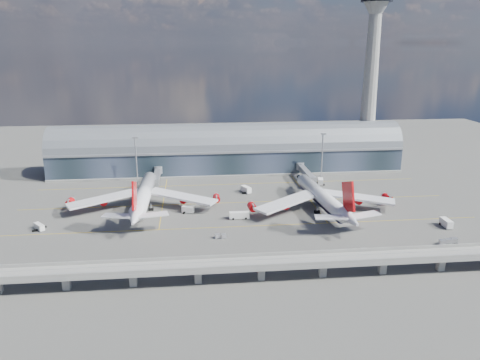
{
  "coord_description": "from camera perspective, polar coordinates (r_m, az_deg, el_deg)",
  "views": [
    {
      "loc": [
        -20.67,
        -187.68,
        72.41
      ],
      "look_at": [
        0.07,
        10.0,
        14.0
      ],
      "focal_mm": 35.0,
      "sensor_mm": 36.0,
      "label": 1
    }
  ],
  "objects": [
    {
      "name": "jet_bridge_right",
      "position": [
        255.46,
        7.98,
        0.96
      ],
      "size": [
        4.4,
        32.0,
        7.25
      ],
      "color": "gray",
      "rests_on": "ground"
    },
    {
      "name": "service_truck_0",
      "position": [
        205.65,
        -23.28,
        -5.25
      ],
      "size": [
        5.44,
        6.02,
        2.54
      ],
      "rotation": [
        0.0,
        0.0,
        0.69
      ],
      "color": "silver",
      "rests_on": "ground"
    },
    {
      "name": "control_tower",
      "position": [
        291.32,
        15.63,
        11.7
      ],
      "size": [
        19.0,
        19.0,
        103.0
      ],
      "color": "gray",
      "rests_on": "ground"
    },
    {
      "name": "cargo_train_0",
      "position": [
        181.54,
        -2.39,
        -6.86
      ],
      "size": [
        4.87,
        2.38,
        1.59
      ],
      "rotation": [
        0.0,
        0.0,
        1.77
      ],
      "color": "gray",
      "rests_on": "ground"
    },
    {
      "name": "floodlight_mast_left",
      "position": [
        251.41,
        -12.53,
        2.46
      ],
      "size": [
        3.0,
        0.7,
        25.7
      ],
      "color": "gray",
      "rests_on": "ground"
    },
    {
      "name": "airliner_left",
      "position": [
        214.39,
        -11.7,
        -1.93
      ],
      "size": [
        69.11,
        72.56,
        22.16
      ],
      "rotation": [
        0.0,
        0.0,
        -0.02
      ],
      "color": "white",
      "rests_on": "ground"
    },
    {
      "name": "service_truck_1",
      "position": [
        208.56,
        -6.36,
        -3.6
      ],
      "size": [
        5.73,
        3.95,
        3.04
      ],
      "rotation": [
        0.0,
        0.0,
        1.25
      ],
      "color": "silver",
      "rests_on": "ground"
    },
    {
      "name": "airliner_right",
      "position": [
        211.54,
        10.08,
        -2.24
      ],
      "size": [
        67.67,
        70.75,
        22.43
      ],
      "rotation": [
        0.0,
        0.0,
        0.09
      ],
      "color": "white",
      "rests_on": "ground"
    },
    {
      "name": "service_truck_4",
      "position": [
        251.91,
        9.78,
        -0.18
      ],
      "size": [
        3.86,
        6.1,
        3.27
      ],
      "rotation": [
        0.0,
        0.0,
        -0.24
      ],
      "color": "silver",
      "rests_on": "ground"
    },
    {
      "name": "service_truck_2",
      "position": [
        200.36,
        -0.09,
        -4.32
      ],
      "size": [
        8.52,
        2.71,
        3.08
      ],
      "rotation": [
        0.0,
        0.0,
        1.56
      ],
      "color": "silver",
      "rests_on": "ground"
    },
    {
      "name": "ground",
      "position": [
        202.22,
        0.28,
        -4.61
      ],
      "size": [
        500.0,
        500.0,
        0.0
      ],
      "primitive_type": "plane",
      "color": "#474744",
      "rests_on": "ground"
    },
    {
      "name": "cargo_train_2",
      "position": [
        193.27,
        24.05,
        -6.84
      ],
      "size": [
        8.17,
        3.18,
        1.79
      ],
      "rotation": [
        0.0,
        0.0,
        1.38
      ],
      "color": "gray",
      "rests_on": "ground"
    },
    {
      "name": "jet_bridge_left",
      "position": [
        250.72,
        -10.09,
        0.56
      ],
      "size": [
        4.4,
        28.0,
        7.25
      ],
      "color": "gray",
      "rests_on": "ground"
    },
    {
      "name": "taxi_lines",
      "position": [
        222.89,
        -0.34,
        -2.58
      ],
      "size": [
        200.0,
        80.12,
        0.01
      ],
      "color": "gold",
      "rests_on": "ground"
    },
    {
      "name": "cargo_train_1",
      "position": [
        172.26,
        13.24,
        -8.6
      ],
      "size": [
        13.73,
        2.91,
        1.81
      ],
      "rotation": [
        0.0,
        0.0,
        1.48
      ],
      "color": "gray",
      "rests_on": "ground"
    },
    {
      "name": "guideway",
      "position": [
        150.12,
        2.6,
        -10.2
      ],
      "size": [
        220.0,
        8.5,
        7.2
      ],
      "color": "gray",
      "rests_on": "ground"
    },
    {
      "name": "service_truck_5",
      "position": [
        234.91,
        0.75,
        -1.17
      ],
      "size": [
        5.02,
        6.93,
        3.14
      ],
      "rotation": [
        0.0,
        0.0,
        0.44
      ],
      "color": "silver",
      "rests_on": "ground"
    },
    {
      "name": "service_truck_3",
      "position": [
        209.39,
        23.84,
        -4.83
      ],
      "size": [
        3.03,
        6.96,
        3.33
      ],
      "rotation": [
        0.0,
        0.0,
        -0.03
      ],
      "color": "silver",
      "rests_on": "ground"
    },
    {
      "name": "terminal",
      "position": [
        273.38,
        -1.51,
        3.46
      ],
      "size": [
        200.0,
        30.0,
        28.0
      ],
      "color": "#1D2830",
      "rests_on": "ground"
    },
    {
      "name": "floodlight_mast_right",
      "position": [
        259.5,
        9.99,
        3.03
      ],
      "size": [
        3.0,
        0.7,
        25.7
      ],
      "color": "gray",
      "rests_on": "ground"
    }
  ]
}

